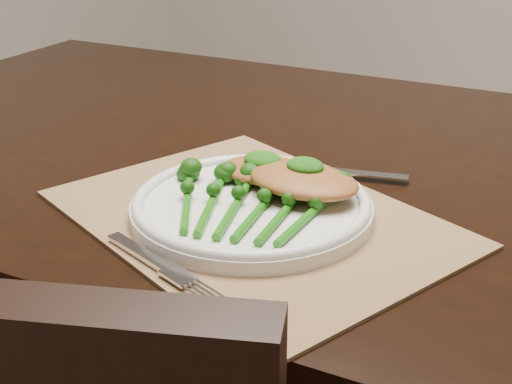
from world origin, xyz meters
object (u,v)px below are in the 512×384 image
Objects in this scene: chicken_fillet_left at (268,171)px; dining_table at (294,361)px; placemat at (252,218)px; dinner_plate at (252,205)px; broccolini_bundle at (246,210)px.

dining_table is at bearing 94.04° from chicken_fillet_left.
placemat is 0.02m from dinner_plate.
placemat is 3.74× the size of chicken_fillet_left.
dining_table is 7.55× the size of broccolini_bundle.
placemat is at bearing -34.39° from dinner_plate.
broccolini_bundle is at bearing -80.11° from dining_table.
placemat is at bearing -83.39° from chicken_fillet_left.
dining_table is 0.45m from dinner_plate.
dinner_plate is at bearing 92.85° from broccolini_bundle.
chicken_fillet_left is (0.05, -0.15, 0.41)m from dining_table.
broccolini_bundle is at bearing -65.98° from dinner_plate.
placemat is 1.61× the size of dinner_plate.
dinner_plate is (-0.00, 0.00, 0.01)m from placemat.
broccolini_bundle is (0.09, -0.24, 0.40)m from dining_table.
dinner_plate is 1.23× the size of broccolini_bundle.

